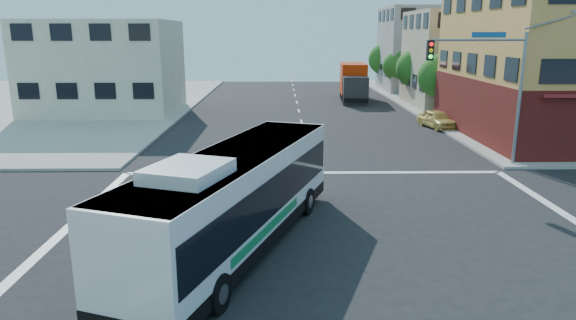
{
  "coord_description": "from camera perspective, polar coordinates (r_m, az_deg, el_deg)",
  "views": [
    {
      "loc": [
        -1.68,
        -15.73,
        6.94
      ],
      "look_at": [
        -1.38,
        4.82,
        1.84
      ],
      "focal_mm": 32.0,
      "sensor_mm": 36.0,
      "label": 1
    }
  ],
  "objects": [
    {
      "name": "box_truck",
      "position": [
        54.73,
        7.29,
        8.5
      ],
      "size": [
        3.1,
        8.67,
        3.83
      ],
      "rotation": [
        0.0,
        0.0,
        -0.07
      ],
      "color": "#242429",
      "rests_on": "ground"
    },
    {
      "name": "street_tree_d",
      "position": [
        69.08,
        10.7,
        11.16
      ],
      "size": [
        4.0,
        4.0,
        6.03
      ],
      "color": "#392714",
      "rests_on": "ground"
    },
    {
      "name": "transit_bus",
      "position": [
        16.75,
        -5.71,
        -4.17
      ],
      "size": [
        6.54,
        12.29,
        3.59
      ],
      "rotation": [
        0.0,
        0.0,
        -0.35
      ],
      "color": "black",
      "rests_on": "ground"
    },
    {
      "name": "building_west",
      "position": [
        48.31,
        -19.64,
        9.66
      ],
      "size": [
        12.06,
        10.06,
        8.0
      ],
      "color": "beige",
      "rests_on": "ground"
    },
    {
      "name": "signal_mast_ne",
      "position": [
        28.53,
        21.6,
        9.03
      ],
      "size": [
        7.91,
        1.13,
        8.07
      ],
      "color": "gray",
      "rests_on": "ground"
    },
    {
      "name": "parked_car",
      "position": [
        40.13,
        16.22,
        4.38
      ],
      "size": [
        2.4,
        4.15,
        1.33
      ],
      "primitive_type": "imported",
      "rotation": [
        0.0,
        0.0,
        0.22
      ],
      "color": "#DCBF5D",
      "rests_on": "ground"
    },
    {
      "name": "street_tree_c",
      "position": [
        61.28,
        12.16,
        10.38
      ],
      "size": [
        3.4,
        3.4,
        5.29
      ],
      "color": "#392714",
      "rests_on": "ground"
    },
    {
      "name": "building_east_far",
      "position": [
        66.42,
        15.81,
        11.76
      ],
      "size": [
        12.06,
        10.06,
        10.0
      ],
      "color": "#979792",
      "rests_on": "ground"
    },
    {
      "name": "ground",
      "position": [
        17.28,
        4.89,
        -9.81
      ],
      "size": [
        120.0,
        120.0,
        0.0
      ],
      "primitive_type": "plane",
      "color": "black",
      "rests_on": "ground"
    },
    {
      "name": "building_east_near",
      "position": [
        53.16,
        20.06,
        10.49
      ],
      "size": [
        12.06,
        10.06,
        9.0
      ],
      "color": "#BDAE90",
      "rests_on": "ground"
    },
    {
      "name": "street_tree_a",
      "position": [
        45.85,
        16.61,
        9.17
      ],
      "size": [
        3.6,
        3.6,
        5.53
      ],
      "color": "#392714",
      "rests_on": "ground"
    },
    {
      "name": "street_tree_b",
      "position": [
        53.51,
        14.09,
        10.11
      ],
      "size": [
        3.8,
        3.8,
        5.79
      ],
      "color": "#392714",
      "rests_on": "ground"
    }
  ]
}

